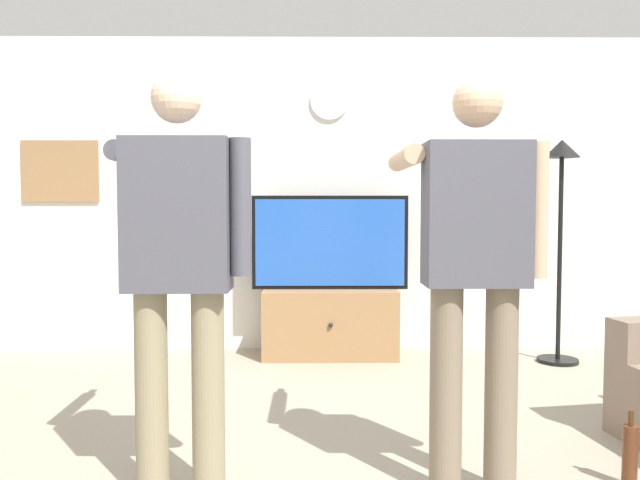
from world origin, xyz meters
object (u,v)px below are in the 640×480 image
object	(u,v)px
television	(330,242)
beverage_bottle	(630,455)
framed_picture	(61,171)
person_standing_nearer_lamp	(179,257)
wall_clock	(329,101)
person_standing_nearer_couch	(474,259)
floor_lamp	(561,204)
tv_stand	(330,323)

from	to	relation	value
television	beverage_bottle	distance (m)	2.92
framed_picture	beverage_bottle	world-z (taller)	framed_picture
television	person_standing_nearer_lamp	distance (m)	2.66
wall_clock	television	bearing A→B (deg)	-90.00
person_standing_nearer_lamp	person_standing_nearer_couch	world-z (taller)	person_standing_nearer_lamp
floor_lamp	person_standing_nearer_lamp	world-z (taller)	person_standing_nearer_lamp
framed_picture	person_standing_nearer_lamp	distance (m)	3.28
tv_stand	television	bearing A→B (deg)	90.00
tv_stand	framed_picture	world-z (taller)	framed_picture
person_standing_nearer_lamp	beverage_bottle	xyz separation A→B (m)	(1.99, 0.07, -0.89)
person_standing_nearer_lamp	beverage_bottle	bearing A→B (deg)	1.93
person_standing_nearer_lamp	framed_picture	bearing A→B (deg)	119.78
floor_lamp	person_standing_nearer_couch	world-z (taller)	person_standing_nearer_couch
television	wall_clock	bearing A→B (deg)	90.00
framed_picture	floor_lamp	bearing A→B (deg)	-6.83
wall_clock	floor_lamp	xyz separation A→B (m)	(1.82, -0.49, -0.88)
person_standing_nearer_couch	person_standing_nearer_lamp	bearing A→B (deg)	-179.23
tv_stand	person_standing_nearer_lamp	distance (m)	2.72
wall_clock	framed_picture	size ratio (longest dim) A/B	0.49
person_standing_nearer_couch	wall_clock	bearing A→B (deg)	101.32
framed_picture	person_standing_nearer_lamp	bearing A→B (deg)	-60.22
person_standing_nearer_lamp	floor_lamp	bearing A→B (deg)	42.45
person_standing_nearer_couch	beverage_bottle	world-z (taller)	person_standing_nearer_couch
framed_picture	person_standing_nearer_couch	size ratio (longest dim) A/B	0.37
beverage_bottle	framed_picture	bearing A→B (deg)	142.65
television	person_standing_nearer_lamp	bearing A→B (deg)	-105.44
wall_clock	tv_stand	bearing A→B (deg)	-90.00
beverage_bottle	television	bearing A→B (deg)	117.14
tv_stand	television	xyz separation A→B (m)	(0.00, 0.05, 0.67)
framed_picture	floor_lamp	distance (m)	4.18
person_standing_nearer_lamp	beverage_bottle	size ratio (longest dim) A/B	5.22
beverage_bottle	person_standing_nearer_lamp	bearing A→B (deg)	-178.07
person_standing_nearer_couch	framed_picture	bearing A→B (deg)	135.81
framed_picture	person_standing_nearer_couch	distance (m)	4.05
wall_clock	beverage_bottle	world-z (taller)	wall_clock
tv_stand	person_standing_nearer_couch	distance (m)	2.67
television	beverage_bottle	bearing A→B (deg)	-62.86
television	wall_clock	size ratio (longest dim) A/B	3.99
wall_clock	beverage_bottle	size ratio (longest dim) A/B	0.93
tv_stand	television	world-z (taller)	television
tv_stand	television	distance (m)	0.67
wall_clock	person_standing_nearer_lamp	bearing A→B (deg)	-104.15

